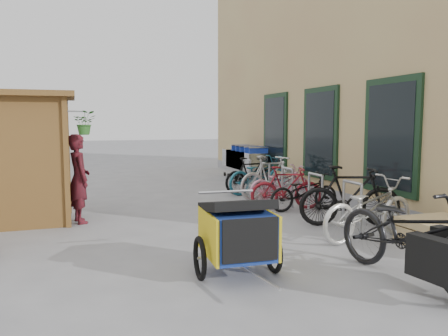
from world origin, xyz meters
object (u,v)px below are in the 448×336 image
object	(u,v)px
shopping_carts	(243,159)
cargo_bike	(413,235)
kiosk	(9,139)
bike_2	(304,192)
bike_6	(259,175)
bike_7	(251,175)
bike_1	(350,196)
bike_5	(270,177)
bike_0	(369,208)
bike_3	(287,188)
bike_4	(280,183)
child_trailer	(237,230)
person_kiosk	(79,179)

from	to	relation	value
shopping_carts	cargo_bike	bearing A→B (deg)	-99.30
kiosk	shopping_carts	size ratio (longest dim) A/B	0.99
bike_2	bike_6	xyz separation A→B (m)	(-0.00, 2.37, 0.09)
shopping_carts	bike_7	size ratio (longest dim) A/B	1.60
bike_1	bike_6	world-z (taller)	bike_1
bike_2	bike_5	bearing A→B (deg)	3.57
bike_5	bike_2	bearing A→B (deg)	168.06
kiosk	bike_1	size ratio (longest dim) A/B	1.37
bike_0	bike_3	world-z (taller)	bike_0
bike_6	bike_4	bearing A→B (deg)	167.57
bike_3	child_trailer	bearing A→B (deg)	160.39
cargo_bike	bike_5	size ratio (longest dim) A/B	1.27
bike_0	bike_4	xyz separation A→B (m)	(0.19, 3.51, -0.08)
kiosk	bike_1	xyz separation A→B (m)	(5.76, -2.16, -1.00)
shopping_carts	bike_0	size ratio (longest dim) A/B	1.31
cargo_bike	bike_2	distance (m)	4.17
bike_6	shopping_carts	bearing A→B (deg)	-27.30
bike_2	bike_3	world-z (taller)	bike_3
bike_0	bike_1	world-z (taller)	bike_1
bike_1	bike_4	world-z (taller)	bike_1
bike_1	bike_4	bearing A→B (deg)	20.31
cargo_bike	bike_1	size ratio (longest dim) A/B	1.24
child_trailer	cargo_bike	size ratio (longest dim) A/B	0.76
cargo_bike	bike_0	xyz separation A→B (m)	(0.72, 1.73, -0.07)
bike_1	bike_2	world-z (taller)	bike_1
bike_0	bike_6	size ratio (longest dim) A/B	1.02
child_trailer	bike_7	size ratio (longest dim) A/B	1.09
cargo_bike	bike_0	size ratio (longest dim) A/B	1.18
person_kiosk	cargo_bike	bearing A→B (deg)	-155.21
kiosk	person_kiosk	world-z (taller)	kiosk
kiosk	person_kiosk	size ratio (longest dim) A/B	1.52
kiosk	bike_0	size ratio (longest dim) A/B	1.30
bike_3	shopping_carts	bearing A→B (deg)	4.96
cargo_bike	kiosk	bearing A→B (deg)	127.87
bike_4	bike_6	bearing A→B (deg)	-1.92
bike_5	bike_7	bearing A→B (deg)	-9.34
bike_2	bike_3	xyz separation A→B (m)	(-0.27, 0.26, 0.06)
cargo_bike	bike_7	world-z (taller)	cargo_bike
shopping_carts	bike_4	bearing A→B (deg)	-98.63
person_kiosk	bike_6	world-z (taller)	person_kiosk
bike_2	bike_4	bearing A→B (deg)	-0.04
bike_4	kiosk	bearing A→B (deg)	91.22
shopping_carts	bike_3	size ratio (longest dim) A/B	1.63
cargo_bike	bike_0	bearing A→B (deg)	60.27
shopping_carts	bike_5	world-z (taller)	shopping_carts
person_kiosk	bike_7	xyz separation A→B (m)	(4.34, 2.17, -0.35)
child_trailer	bike_6	bearing A→B (deg)	67.20
kiosk	bike_6	world-z (taller)	kiosk
kiosk	bike_6	bearing A→B (deg)	16.61
cargo_bike	bike_6	xyz separation A→B (m)	(0.87, 6.44, -0.08)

